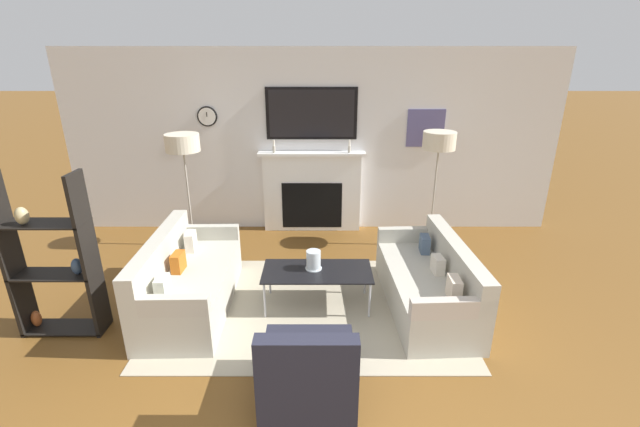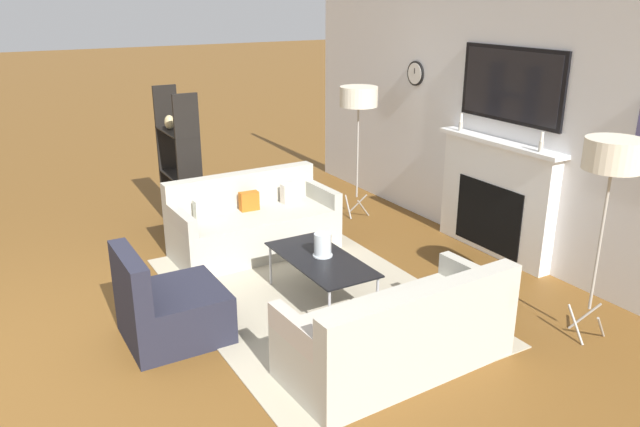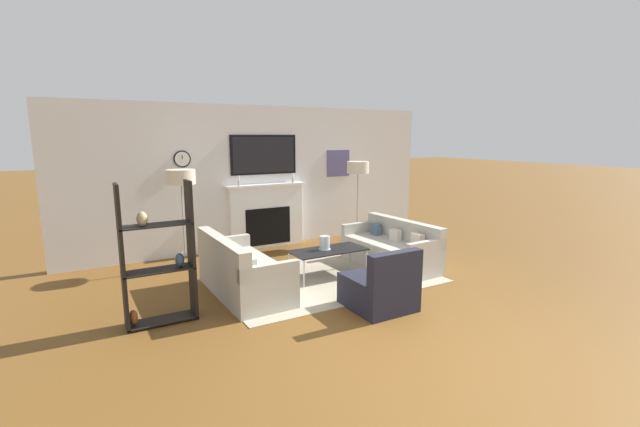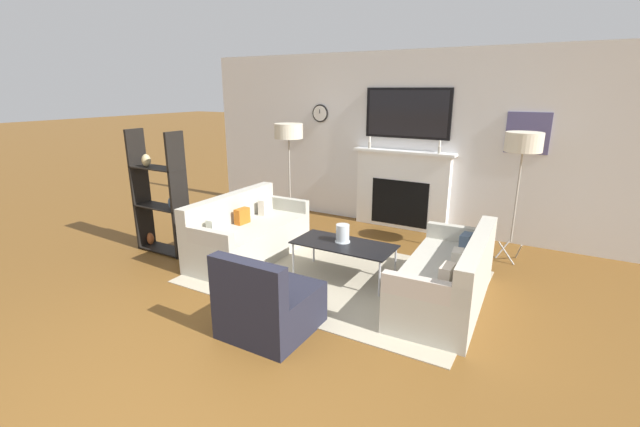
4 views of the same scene
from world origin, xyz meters
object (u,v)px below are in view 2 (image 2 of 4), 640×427
Objects in this scene: couch_left at (253,225)px; shelf_unit at (179,164)px; floor_lamp_left at (359,98)px; floor_lamp_right at (614,157)px; couch_right at (399,335)px; coffee_table at (321,261)px; hurricane_candle at (323,246)px; armchair at (169,309)px.

couch_left is 1.29m from shelf_unit.
floor_lamp_right is (3.41, 0.00, 0.03)m from floor_lamp_left.
shelf_unit is at bearing -173.65° from couch_right.
coffee_table is (-1.21, 0.03, 0.12)m from couch_right.
shelf_unit is (-0.72, -2.01, -0.71)m from floor_lamp_left.
floor_lamp_right is (0.40, 1.59, 1.23)m from couch_right.
floor_lamp_right reaches higher than shelf_unit.
coffee_table is 5.54× the size of hurricane_candle.
couch_left is at bearing -176.76° from hurricane_candle.
floor_lamp_left is at bearing 104.13° from couch_left.
floor_lamp_left is 3.41m from floor_lamp_right.
hurricane_candle is 0.13× the size of shelf_unit.
couch_right is at bearing 46.51° from armchair.
couch_right is 2.05m from floor_lamp_right.
coffee_table is 0.72× the size of floor_lamp_left.
coffee_table is 2.61m from floor_lamp_left.
couch_left is at bearing -152.02° from floor_lamp_right.
couch_right is 3.61m from floor_lamp_left.
couch_left is 2.60m from couch_right.
floor_lamp_right reaches higher than hurricane_candle.
couch_right is 1.50× the size of coffee_table.
couch_left is 2.20× the size of armchair.
armchair is 3.76× the size of hurricane_candle.
floor_lamp_left is at bearing 120.58° from armchair.
floor_lamp_left reaches higher than armchair.
shelf_unit is at bearing -168.83° from hurricane_candle.
armchair is 2.67m from shelf_unit.
floor_lamp_right reaches higher than couch_right.
hurricane_candle is at bearing -40.86° from floor_lamp_left.
shelf_unit is (-2.46, 0.92, 0.51)m from armchair.
floor_lamp_left reaches higher than hurricane_candle.
armchair is (-1.27, -1.34, -0.02)m from couch_right.
floor_lamp_right is (1.61, 1.56, 1.10)m from coffee_table.
couch_left is at bearing 20.14° from shelf_unit.
floor_lamp_right is at bearing 42.64° from hurricane_candle.
coffee_table is at bearing 1.40° from couch_left.
couch_right is 8.30× the size of hurricane_candle.
floor_lamp_left is 0.99× the size of shelf_unit.
floor_lamp_left is (-1.76, 1.52, 0.95)m from hurricane_candle.
coffee_table is at bearing 178.47° from couch_right.
armchair reaches higher than couch_right.
couch_left is 1.40m from coffee_table.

